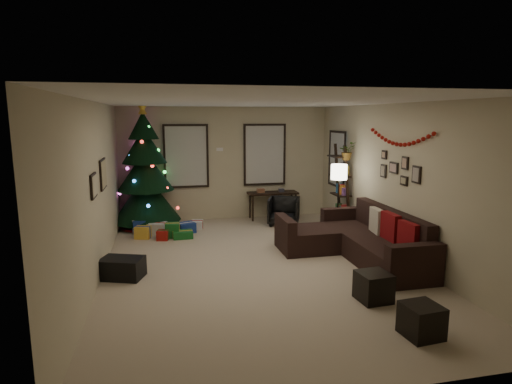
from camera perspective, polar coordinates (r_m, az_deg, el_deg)
The scene contains 29 objects.
floor at distance 7.28m, azimuth 0.25°, elevation -9.79°, with size 7.00×7.00×0.00m, color tan.
ceiling at distance 6.85m, azimuth 0.27°, elevation 11.96°, with size 7.00×7.00×0.00m, color white.
wall_back at distance 10.35m, azimuth -4.02°, elevation 3.81°, with size 5.00×5.00×0.00m, color #C5B896.
wall_front at distance 3.70m, azimuth 12.43°, elevation -7.86°, with size 5.00×5.00×0.00m, color #C5B896.
wall_left at distance 6.85m, azimuth -20.60°, elevation -0.03°, with size 7.00×7.00×0.00m, color #C5B896.
wall_right at distance 7.87m, azimuth 18.31°, elevation 1.35°, with size 7.00×7.00×0.00m, color #C5B896.
window_back_left at distance 10.21m, azimuth -9.31°, elevation 4.74°, with size 1.05×0.06×1.50m.
window_back_right at distance 10.48m, azimuth 1.15°, elevation 5.01°, with size 1.05×0.06×1.50m.
window_right_wall at distance 10.10m, azimuth 10.84°, elevation 4.35°, with size 0.06×0.90×1.30m.
christmas_tree at distance 9.89m, azimuth -14.55°, elevation 2.15°, with size 1.52×1.52×2.82m.
presents at distance 9.28m, azimuth -11.93°, elevation -4.89°, with size 1.50×1.01×0.30m.
sofa at distance 7.85m, azimuth 13.42°, elevation -6.41°, with size 1.90×2.76×0.87m.
pillow_red_a at distance 7.11m, azimuth 19.68°, elevation -5.47°, with size 0.11×0.41×0.41m, color maroon.
pillow_red_b at distance 7.56m, azimuth 17.50°, elevation -4.44°, with size 0.12×0.46×0.46m, color maroon.
pillow_cream at distance 7.96m, azimuth 15.82°, elevation -3.71°, with size 0.13×0.44×0.44m, color #BFB19A.
ottoman_near at distance 6.14m, azimuth 15.42°, elevation -12.09°, with size 0.41×0.41×0.39m, color black.
ottoman_far at distance 5.39m, azimuth 21.23°, elevation -15.71°, with size 0.40×0.40×0.38m, color black.
desk at distance 10.41m, azimuth 2.25°, elevation -0.43°, with size 1.22×0.43×0.66m.
desk_chair at distance 9.87m, azimuth 3.73°, elevation -2.54°, with size 0.63×0.59×0.65m, color black.
bookshelf at distance 9.50m, azimuth 11.35°, elevation 0.41°, with size 0.30×0.55×1.89m.
potted_plant at distance 9.21m, azimuth 12.06°, elevation 5.72°, with size 0.45×0.38×0.49m, color #4C4C4C.
floor_lamp at distance 8.73m, azimuth 11.00°, elevation 1.99°, with size 0.32×0.32×1.53m.
art_map at distance 7.56m, azimuth -19.75°, elevation 2.28°, with size 0.04×0.60×0.50m.
art_abstract at distance 6.53m, azimuth -20.87°, elevation 0.78°, with size 0.04×0.45×0.35m.
gallery at distance 7.77m, azimuth 18.55°, elevation 2.88°, with size 0.03×1.25×0.54m.
garland at distance 7.72m, azimuth 18.55°, elevation 6.91°, with size 0.08×1.90×0.30m, color #A5140C, non-canonical shape.
stocking_left at distance 10.34m, azimuth -4.83°, elevation 4.99°, with size 0.20×0.05×0.36m.
stocking_right at distance 10.41m, azimuth -3.04°, elevation 4.89°, with size 0.20×0.05×0.36m.
storage_bin at distance 7.02m, azimuth -17.45°, elevation -9.65°, with size 0.63×0.42×0.32m, color black.
Camera 1 is at (-1.51, -6.68, 2.47)m, focal length 29.96 mm.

